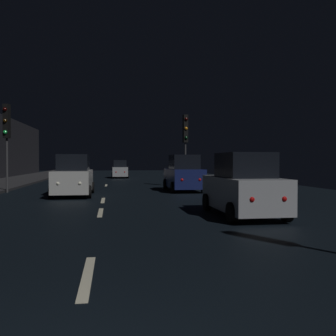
# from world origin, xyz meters

# --- Properties ---
(ground) EXTENTS (27.82, 84.00, 0.02)m
(ground) POSITION_xyz_m (0.00, 24.50, -0.01)
(ground) COLOR black
(lane_centerline) EXTENTS (0.16, 23.59, 0.01)m
(lane_centerline) POSITION_xyz_m (0.00, 12.87, 0.01)
(lane_centerline) COLOR beige
(lane_centerline) RESTS_ON ground
(traffic_light_far_left) EXTENTS (0.37, 0.48, 4.95)m
(traffic_light_far_left) POSITION_xyz_m (-5.41, 19.02, 3.61)
(traffic_light_far_left) COLOR #38383A
(traffic_light_far_left) RESTS_ON ground
(traffic_light_far_right) EXTENTS (0.33, 0.47, 4.94)m
(traffic_light_far_right) POSITION_xyz_m (5.41, 22.08, 3.60)
(traffic_light_far_right) COLOR #38383A
(traffic_light_far_right) RESTS_ON ground
(car_approaching_headlights) EXTENTS (1.93, 4.19, 2.11)m
(car_approaching_headlights) POSITION_xyz_m (-1.53, 16.50, 0.96)
(car_approaching_headlights) COLOR silver
(car_approaching_headlights) RESTS_ON ground
(car_parked_right_far) EXTENTS (1.95, 4.23, 2.13)m
(car_parked_right_far) POSITION_xyz_m (4.61, 18.66, 0.97)
(car_parked_right_far) COLOR #141E51
(car_parked_right_far) RESTS_ON ground
(car_parked_right_near) EXTENTS (1.87, 4.05, 2.04)m
(car_parked_right_near) POSITION_xyz_m (4.61, 8.69, 0.93)
(car_parked_right_near) COLOR #A5A8AD
(car_parked_right_near) RESTS_ON ground
(car_distant_taillights) EXTENTS (1.70, 3.69, 1.86)m
(car_distant_taillights) POSITION_xyz_m (1.27, 36.18, 0.85)
(car_distant_taillights) COLOR #A5A8AD
(car_distant_taillights) RESTS_ON ground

